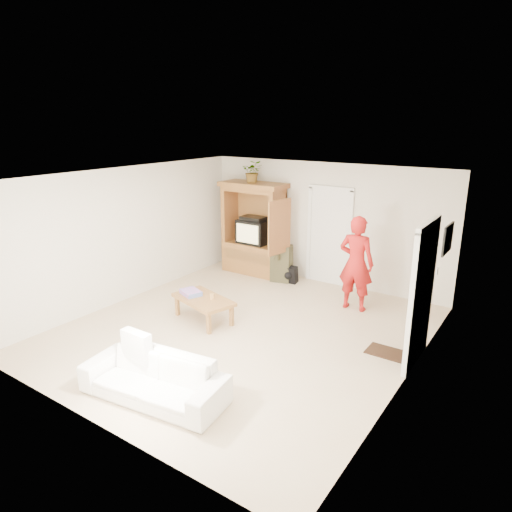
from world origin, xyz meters
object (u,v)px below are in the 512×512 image
(coffee_table, at_px, (203,301))
(armoire, at_px, (254,235))
(man, at_px, (356,263))
(sofa, at_px, (154,378))

(coffee_table, bearing_deg, armoire, 121.06)
(man, xyz_separation_m, coffee_table, (-2.00, -2.00, -0.53))
(armoire, relative_size, man, 1.17)
(coffee_table, bearing_deg, man, 60.34)
(armoire, height_order, man, armoire)
(man, relative_size, coffee_table, 1.41)
(man, relative_size, sofa, 0.94)
(sofa, bearing_deg, armoire, 102.56)
(armoire, distance_m, coffee_table, 2.88)
(man, distance_m, coffee_table, 2.88)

